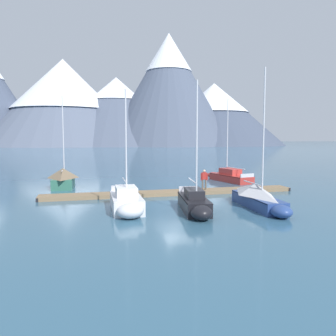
{
  "coord_description": "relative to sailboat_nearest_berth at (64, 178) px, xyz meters",
  "views": [
    {
      "loc": [
        -5.04,
        -22.8,
        4.66
      ],
      "look_at": [
        0.0,
        6.0,
        2.0
      ],
      "focal_mm": 35.98,
      "sensor_mm": 36.0,
      "label": 1
    }
  ],
  "objects": [
    {
      "name": "ground_plane",
      "position": [
        9.31,
        -9.99,
        -0.84
      ],
      "size": [
        700.0,
        700.0,
        0.0
      ],
      "primitive_type": "plane",
      "color": "#335B75"
    },
    {
      "name": "sailboat_mid_dock_starboard",
      "position": [
        13.96,
        -12.19,
        -0.08
      ],
      "size": [
        1.77,
        6.54,
        9.06
      ],
      "color": "navy",
      "rests_on": "ground"
    },
    {
      "name": "sailboat_far_berth",
      "position": [
        16.8,
        1.52,
        -0.32
      ],
      "size": [
        3.5,
        7.07,
        8.79
      ],
      "color": "#B2332D",
      "rests_on": "ground"
    },
    {
      "name": "mountain_central_massif",
      "position": [
        -21.4,
        173.0,
        25.87
      ],
      "size": [
        95.56,
        95.56,
        49.71
      ],
      "color": "slate",
      "rests_on": "ground"
    },
    {
      "name": "mountain_east_summit",
      "position": [
        38.18,
        158.44,
        31.51
      ],
      "size": [
        73.42,
        73.42,
        63.04
      ],
      "color": "#4C566B",
      "rests_on": "ground"
    },
    {
      "name": "mountain_shoulder_ridge",
      "position": [
        8.86,
        170.78,
        19.64
      ],
      "size": [
        88.05,
        88.05,
        39.9
      ],
      "color": "#4C566B",
      "rests_on": "ground"
    },
    {
      "name": "sailboat_second_berth",
      "position": [
        5.31,
        -11.68,
        -0.23
      ],
      "size": [
        2.08,
        5.56,
        7.64
      ],
      "color": "silver",
      "rests_on": "ground"
    },
    {
      "name": "sailboat_mid_dock_port",
      "position": [
        9.49,
        -12.7,
        -0.26
      ],
      "size": [
        1.82,
        5.68,
        8.06
      ],
      "color": "black",
      "rests_on": "ground"
    },
    {
      "name": "mountain_rear_spur",
      "position": [
        67.63,
        166.87,
        18.89
      ],
      "size": [
        84.89,
        84.89,
        37.43
      ],
      "color": "#424C60",
      "rests_on": "ground"
    },
    {
      "name": "sailboat_nearest_berth",
      "position": [
        0.0,
        0.0,
        0.0
      ],
      "size": [
        2.17,
        5.94,
        8.59
      ],
      "color": "#336B56",
      "rests_on": "ground"
    },
    {
      "name": "dock",
      "position": [
        9.31,
        -5.99,
        -0.7
      ],
      "size": [
        20.88,
        3.28,
        0.3
      ],
      "color": "#846B4C",
      "rests_on": "ground"
    },
    {
      "name": "person_on_dock",
      "position": [
        12.06,
        -5.85,
        0.42
      ],
      "size": [
        0.59,
        0.26,
        1.69
      ],
      "color": "brown",
      "rests_on": "dock"
    }
  ]
}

